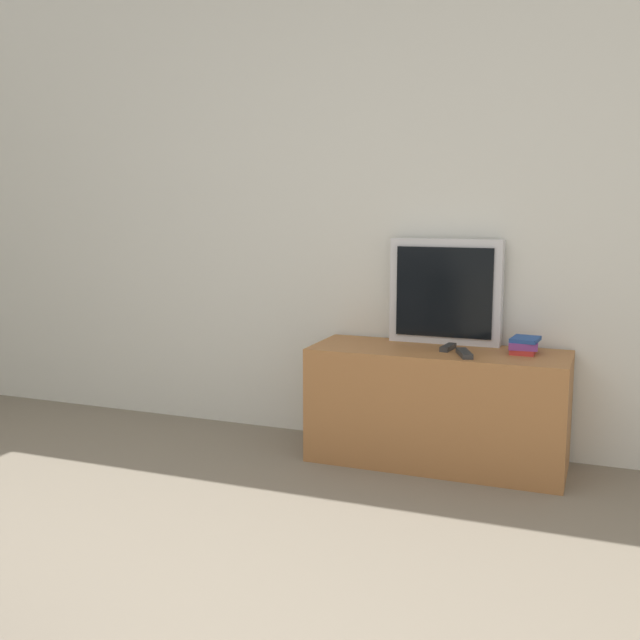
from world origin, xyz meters
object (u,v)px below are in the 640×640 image
(tv_stand, at_px, (437,407))
(remote_on_stand, at_px, (448,347))
(book_stack, at_px, (524,345))
(television, at_px, (446,292))
(remote_secondary, at_px, (464,353))

(tv_stand, bearing_deg, remote_on_stand, 18.88)
(book_stack, xyz_separation_m, remote_on_stand, (-0.36, -0.05, -0.03))
(television, distance_m, remote_secondary, 0.42)
(remote_secondary, bearing_deg, book_stack, 33.44)
(remote_on_stand, relative_size, remote_secondary, 0.82)
(remote_on_stand, xyz_separation_m, remote_secondary, (0.10, -0.12, 0.00))
(remote_on_stand, bearing_deg, tv_stand, -161.12)
(television, bearing_deg, remote_secondary, -61.58)
(tv_stand, xyz_separation_m, television, (-0.01, 0.19, 0.56))
(book_stack, height_order, remote_secondary, book_stack)
(book_stack, distance_m, remote_secondary, 0.30)
(television, xyz_separation_m, remote_on_stand, (0.05, -0.17, -0.26))
(remote_on_stand, bearing_deg, remote_secondary, -49.50)
(remote_secondary, bearing_deg, tv_stand, 144.28)
(tv_stand, bearing_deg, television, 93.45)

